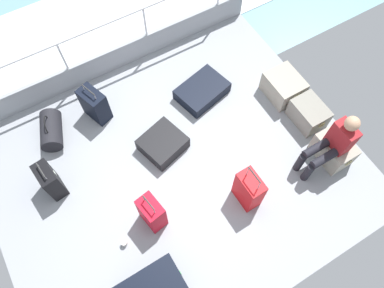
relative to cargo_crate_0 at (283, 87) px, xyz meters
name	(u,v)px	position (x,y,z in m)	size (l,w,h in m)	color
ground_plane	(176,170)	(0.30, -2.17, -0.22)	(4.40, 5.20, 0.06)	gray
gunwale_port	(111,60)	(-1.87, -2.17, 0.03)	(0.06, 5.20, 0.45)	gray
railing_port	(104,36)	(-1.87, -2.17, 0.59)	(0.04, 4.20, 1.02)	silver
sea_wake	(86,29)	(-3.30, -2.17, -0.53)	(12.00, 12.00, 0.01)	#6B99A8
cargo_crate_0	(283,87)	(0.00, 0.00, 0.00)	(0.62, 0.50, 0.38)	#9E9989
cargo_crate_1	(309,114)	(0.60, 0.03, -0.01)	(0.59, 0.41, 0.36)	gray
cargo_crate_2	(333,150)	(1.29, -0.06, 0.01)	(0.60, 0.39, 0.41)	#9E9989
passenger_seated	(333,144)	(1.29, -0.24, 0.40)	(0.34, 0.66, 1.11)	maroon
suitcase_0	(152,213)	(0.80, -2.80, 0.11)	(0.39, 0.29, 0.74)	#B70C1E
suitcase_1	(163,144)	(-0.11, -2.15, -0.07)	(0.70, 0.73, 0.24)	black
suitcase_2	(202,91)	(-0.64, -1.14, -0.09)	(0.73, 0.90, 0.21)	black
suitcase_4	(50,180)	(-0.32, -3.79, 0.10)	(0.40, 0.26, 0.67)	black
suitcase_5	(249,190)	(1.19, -1.52, 0.13)	(0.40, 0.25, 0.86)	red
suitcase_6	(95,105)	(-1.16, -2.76, 0.10)	(0.48, 0.37, 0.68)	black
duffel_bag	(51,130)	(-1.15, -3.51, -0.03)	(0.67, 0.49, 0.47)	black
paper_cup	(124,243)	(0.91, -3.30, -0.14)	(0.08, 0.08, 0.10)	white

